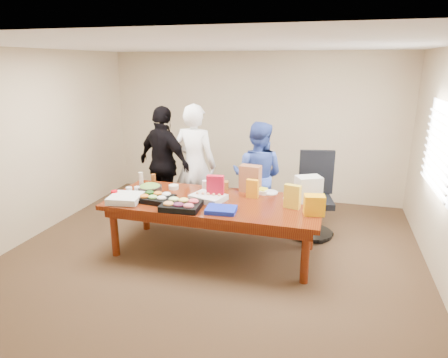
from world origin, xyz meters
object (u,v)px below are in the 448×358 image
(office_chair, at_px, (314,198))
(sheet_cake, at_px, (208,198))
(person_center, at_px, (195,165))
(person_right, at_px, (257,176))
(salad_bowl, at_px, (150,190))
(conference_table, at_px, (214,227))

(office_chair, bearing_deg, sheet_cake, -157.04)
(person_center, distance_m, person_right, 1.00)
(person_right, bearing_deg, office_chair, 177.99)
(sheet_cake, bearing_deg, person_right, 82.52)
(salad_bowl, bearing_deg, person_right, 35.92)
(conference_table, distance_m, person_right, 1.17)
(person_right, relative_size, salad_bowl, 4.98)
(person_center, distance_m, sheet_cake, 1.10)
(conference_table, xyz_separation_m, person_center, (-0.61, 0.95, 0.58))
(conference_table, height_order, person_center, person_center)
(office_chair, relative_size, person_center, 0.63)
(sheet_cake, distance_m, salad_bowl, 0.87)
(office_chair, relative_size, sheet_cake, 2.79)
(salad_bowl, bearing_deg, person_center, 69.56)
(person_right, bearing_deg, conference_table, 73.71)
(office_chair, bearing_deg, person_center, 167.22)
(office_chair, xyz_separation_m, person_center, (-1.86, 0.05, 0.35))
(person_center, relative_size, person_right, 1.14)
(person_center, relative_size, salad_bowl, 5.70)
(person_center, bearing_deg, conference_table, 127.29)
(person_right, bearing_deg, sheet_cake, 70.21)
(conference_table, relative_size, person_center, 1.46)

